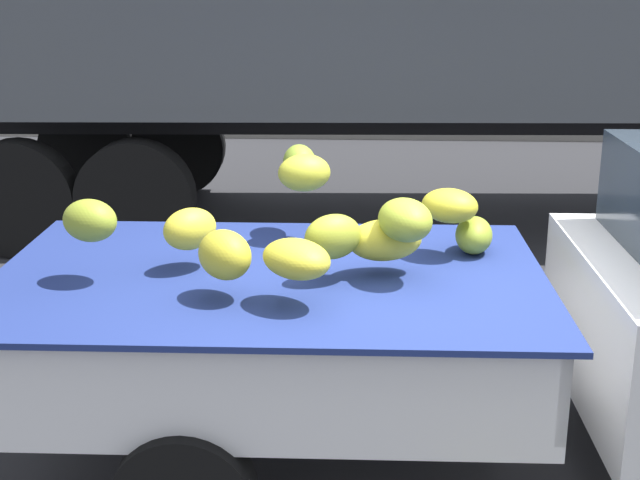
% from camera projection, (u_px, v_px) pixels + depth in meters
% --- Properties ---
extents(curb_strip, '(80.00, 0.80, 0.16)m').
position_uv_depth(curb_strip, '(392.00, 130.00, 14.10)').
color(curb_strip, gray).
rests_on(curb_strip, ground).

